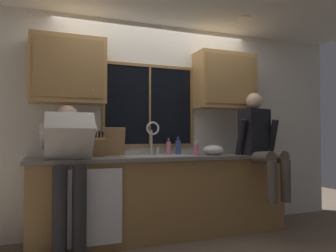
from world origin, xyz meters
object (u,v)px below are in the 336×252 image
knife_block (98,147)px  mixing_bowl (213,150)px  bottle_green_glass (169,147)px  soap_dispenser (196,150)px  person_sitting_on_counter (260,140)px  person_standing (69,159)px  bottle_tall_clear (178,147)px  cutting_board (113,142)px

knife_block → mixing_bowl: (1.34, -0.14, -0.05)m
knife_block → bottle_green_glass: bearing=8.0°
mixing_bowl → soap_dispenser: bearing=-169.4°
mixing_bowl → person_sitting_on_counter: bearing=-20.9°
person_sitting_on_counter → soap_dispenser: size_ratio=6.83×
person_standing → person_sitting_on_counter: (2.20, 0.01, 0.17)m
knife_block → bottle_tall_clear: (0.99, 0.10, -0.02)m
person_standing → cutting_board: size_ratio=4.42×
bottle_tall_clear → knife_block: bearing=-174.1°
person_standing → mixing_bowl: 1.69m
person_standing → bottle_tall_clear: size_ratio=6.55×
cutting_board → mixing_bowl: cutting_board is taller
person_sitting_on_counter → mixing_bowl: bearing=159.1°
knife_block → mixing_bowl: knife_block is taller
mixing_bowl → knife_block: bearing=174.1°
person_sitting_on_counter → person_standing: bearing=-179.9°
knife_block → bottle_green_glass: (0.87, 0.12, -0.02)m
person_standing → cutting_board: (0.52, 0.49, 0.15)m
bottle_green_glass → bottle_tall_clear: (0.12, -0.02, 0.01)m
bottle_tall_clear → person_standing: bearing=-161.2°
bottle_tall_clear → soap_dispenser: bearing=-69.6°
cutting_board → person_standing: bearing=-136.6°
person_standing → bottle_green_glass: (1.20, 0.47, 0.08)m
bottle_tall_clear → person_sitting_on_counter: bearing=-26.7°
person_standing → mixing_bowl: bearing=7.0°
person_sitting_on_counter → mixing_bowl: (-0.52, 0.20, -0.13)m
person_sitting_on_counter → bottle_green_glass: size_ratio=5.99×
cutting_board → soap_dispenser: bearing=-20.2°
knife_block → mixing_bowl: 1.35m
person_sitting_on_counter → cutting_board: 1.74m
bottle_green_glass → bottle_tall_clear: size_ratio=0.93×
person_standing → cutting_board: bearing=43.4°
mixing_bowl → cutting_board: bearing=166.1°
mixing_bowl → bottle_tall_clear: (-0.36, 0.24, 0.04)m
soap_dispenser → person_standing: bearing=-173.6°
person_standing → mixing_bowl: size_ratio=5.86×
cutting_board → bottle_green_glass: (0.68, -0.02, -0.08)m
soap_dispenser → bottle_green_glass: (-0.23, 0.31, 0.02)m
person_standing → bottle_tall_clear: person_standing is taller
bottle_green_glass → knife_block: bearing=-172.0°
cutting_board → mixing_bowl: size_ratio=1.33×
person_standing → bottle_green_glass: size_ratio=7.01×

